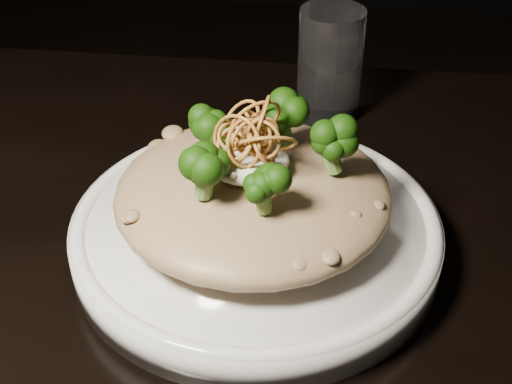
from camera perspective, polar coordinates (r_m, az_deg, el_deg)
plate at (r=0.56m, az=0.00°, el=-3.37°), size 0.28×0.28×0.03m
risotto at (r=0.53m, az=-0.23°, el=-0.09°), size 0.21×0.21×0.05m
broccoli at (r=0.50m, az=0.28°, el=3.79°), size 0.14×0.14×0.05m
cheese at (r=0.51m, az=-0.67°, el=2.55°), size 0.06×0.06×0.02m
shallots at (r=0.50m, az=-0.43°, el=5.13°), size 0.06×0.06×0.04m
drinking_glass at (r=0.72m, az=5.92°, el=10.09°), size 0.08×0.08×0.11m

